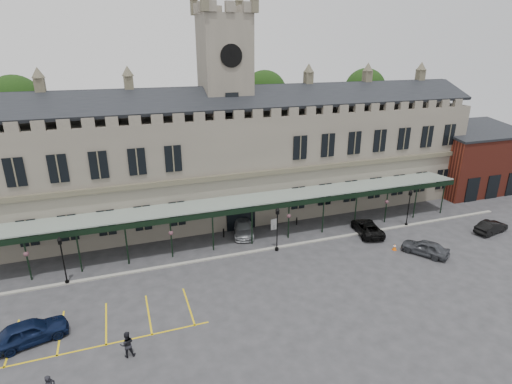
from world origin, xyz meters
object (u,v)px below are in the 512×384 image
object	(u,v)px
station_building	(227,161)
car_left_a	(30,332)
sign_board	(274,224)
clock_tower	(226,102)
lamp_post_left	(62,256)
car_taxi	(243,228)
lamp_post_mid	(277,225)
car_van	(367,228)
lamp_post_right	(409,205)
person_b	(127,344)
car_right_b	(491,227)
traffic_cone	(395,247)
car_right_a	(425,248)

from	to	relation	value
station_building	car_left_a	size ratio (longest dim) A/B	12.61
sign_board	car_left_a	world-z (taller)	car_left_a
clock_tower	sign_board	distance (m)	14.43
car_left_a	sign_board	bearing A→B (deg)	-78.43
lamp_post_left	car_taxi	distance (m)	17.54
lamp_post_mid	station_building	bearing A→B (deg)	99.54
lamp_post_left	car_van	bearing A→B (deg)	-0.24
car_left_a	lamp_post_left	bearing A→B (deg)	-28.57
station_building	lamp_post_right	xyz separation A→B (m)	(17.66, -10.36, -3.92)
sign_board	person_b	size ratio (longest dim) A/B	0.71
lamp_post_right	car_right_b	bearing A→B (deg)	-31.43
traffic_cone	sign_board	bearing A→B (deg)	138.59
sign_board	person_b	world-z (taller)	person_b
lamp_post_left	traffic_cone	size ratio (longest dim) A/B	6.90
station_building	car_right_a	xyz separation A→B (m)	(14.91, -16.36, -5.74)
sign_board	car_van	xyz separation A→B (m)	(9.02, -4.22, 0.06)
lamp_post_mid	sign_board	world-z (taller)	lamp_post_mid
lamp_post_left	car_van	world-z (taller)	lamp_post_left
clock_tower	car_left_a	bearing A→B (deg)	-137.15
traffic_cone	lamp_post_left	bearing A→B (deg)	171.94
lamp_post_right	car_left_a	xyz separation A→B (m)	(-36.40, -6.94, -1.74)
lamp_post_mid	car_van	distance (m)	10.74
lamp_post_left	car_right_b	distance (m)	42.34
clock_tower	car_right_a	distance (m)	25.42
lamp_post_left	car_taxi	bearing A→B (deg)	14.02
car_taxi	sign_board	bearing A→B (deg)	11.67
traffic_cone	person_b	bearing A→B (deg)	-166.24
station_building	car_right_a	world-z (taller)	station_building
car_left_a	person_b	size ratio (longest dim) A/B	2.62
lamp_post_left	car_left_a	xyz separation A→B (m)	(-1.68, -6.87, -1.81)
car_taxi	car_right_a	xyz separation A→B (m)	(15.05, -10.16, 0.02)
lamp_post_mid	car_van	xyz separation A→B (m)	(10.54, 0.31, -2.01)
lamp_post_left	car_right_a	bearing A→B (deg)	-10.51
lamp_post_right	car_van	distance (m)	5.61
car_van	person_b	size ratio (longest dim) A/B	2.74
car_right_a	car_left_a	bearing A→B (deg)	-30.68
traffic_cone	car_taxi	xyz separation A→B (m)	(-12.92, 8.45, 0.40)
traffic_cone	car_left_a	distance (m)	31.63
station_building	clock_tower	distance (m)	6.64
clock_tower	car_taxi	world-z (taller)	clock_tower
station_building	clock_tower	size ratio (longest dim) A/B	2.42
lamp_post_left	lamp_post_right	distance (m)	34.72
lamp_post_left	sign_board	world-z (taller)	lamp_post_left
car_taxi	clock_tower	bearing A→B (deg)	102.56
station_building	lamp_post_left	bearing A→B (deg)	-148.56
lamp_post_left	traffic_cone	world-z (taller)	lamp_post_left
lamp_post_right	car_taxi	distance (m)	18.37
car_taxi	car_right_b	distance (m)	26.59
lamp_post_mid	lamp_post_right	size ratio (longest dim) A/B	1.06
lamp_post_left	car_right_b	size ratio (longest dim) A/B	1.07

